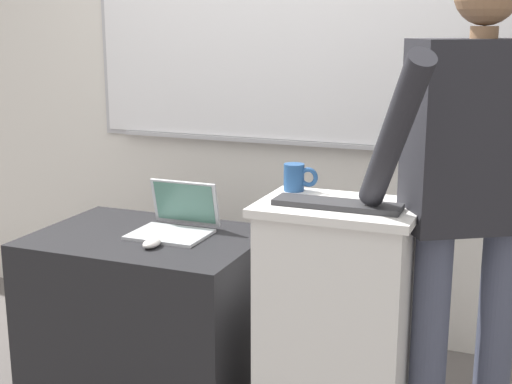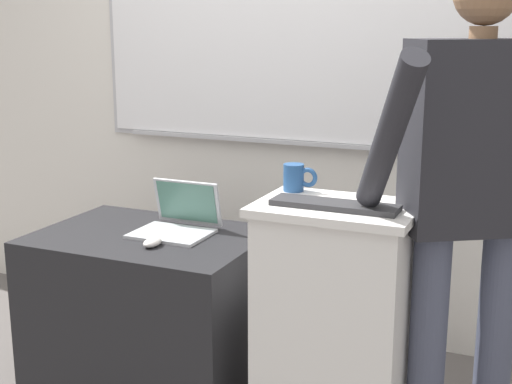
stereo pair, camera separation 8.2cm
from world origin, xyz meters
name	(u,v)px [view 2 (the right image)]	position (x,y,z in m)	size (l,w,h in m)	color
back_wall	(320,60)	(0.00, 1.35, 1.38)	(6.40, 0.17, 2.74)	silver
lectern_podium	(334,328)	(0.42, 0.32, 0.47)	(0.56, 0.40, 0.93)	silver
side_desk	(151,311)	(-0.44, 0.45, 0.34)	(0.94, 0.68, 0.69)	black
person_presenter	(472,183)	(0.85, 0.44, 1.02)	(0.63, 0.75, 1.75)	#474C60
laptop	(179,219)	(-0.35, 0.55, 0.74)	(0.31, 0.29, 0.21)	#B7BABF
wireless_keyboard	(335,205)	(0.42, 0.27, 0.94)	(0.44, 0.12, 0.02)	#2D2D30
computer_mouse_by_laptop	(152,242)	(-0.34, 0.32, 0.70)	(0.06, 0.10, 0.03)	silver
coffee_mug	(295,178)	(0.21, 0.46, 0.98)	(0.13, 0.08, 0.10)	#234C84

